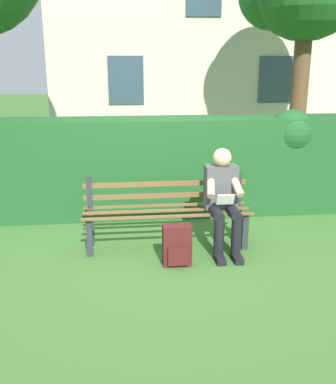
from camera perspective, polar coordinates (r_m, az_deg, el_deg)
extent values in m
plane|color=#3D6B2D|center=(5.32, -0.12, -7.22)|extent=(60.00, 60.00, 0.00)
cube|color=#2D3338|center=(5.26, 10.07, -5.09)|extent=(0.07, 0.07, 0.46)
cube|color=#2D3338|center=(5.08, -10.30, -5.90)|extent=(0.07, 0.07, 0.46)
cube|color=#2D3338|center=(5.54, 9.18, -3.91)|extent=(0.07, 0.07, 0.46)
cube|color=#2D3338|center=(5.37, -10.08, -4.62)|extent=(0.07, 0.07, 0.46)
cube|color=brown|center=(5.35, -0.35, -1.75)|extent=(1.99, 0.06, 0.02)
cube|color=brown|center=(5.15, -0.12, -2.46)|extent=(1.99, 0.06, 0.02)
cube|color=brown|center=(4.96, 0.13, -3.24)|extent=(1.99, 0.06, 0.02)
cube|color=#2D3338|center=(5.44, 9.28, 0.59)|extent=(0.06, 0.06, 0.39)
cube|color=#2D3338|center=(5.27, -10.29, 0.02)|extent=(0.06, 0.06, 0.39)
cube|color=brown|center=(5.30, -0.34, -0.46)|extent=(1.99, 0.02, 0.06)
cube|color=brown|center=(5.26, -0.35, 1.09)|extent=(1.99, 0.02, 0.06)
cube|color=#4C4C51|center=(5.20, 6.95, 0.69)|extent=(0.38, 0.22, 0.52)
sphere|color=#D8AD8C|center=(5.09, 7.14, 4.52)|extent=(0.22, 0.22, 0.22)
cylinder|color=black|center=(5.09, 8.48, -2.51)|extent=(0.13, 0.42, 0.13)
cylinder|color=black|center=(5.05, 6.28, -2.61)|extent=(0.13, 0.42, 0.13)
cylinder|color=black|center=(4.99, 8.95, -6.09)|extent=(0.12, 0.12, 0.48)
cylinder|color=black|center=(4.95, 6.70, -6.21)|extent=(0.12, 0.12, 0.48)
cube|color=black|center=(5.00, 9.08, -8.58)|extent=(0.10, 0.24, 0.07)
cube|color=black|center=(4.96, 6.83, -8.73)|extent=(0.10, 0.24, 0.07)
cylinder|color=#D8AD8C|center=(5.08, 8.97, 0.97)|extent=(0.14, 0.32, 0.26)
cylinder|color=#D8AD8C|center=(5.02, 5.66, 0.88)|extent=(0.14, 0.32, 0.26)
cube|color=white|center=(4.97, 7.58, -0.98)|extent=(0.20, 0.07, 0.13)
cube|color=#1E5123|center=(6.37, 1.47, 3.42)|extent=(5.39, 0.72, 1.41)
sphere|color=#1E5123|center=(6.58, 15.85, 7.60)|extent=(0.65, 0.65, 0.65)
sphere|color=#1E5123|center=(6.32, -10.87, 6.94)|extent=(0.58, 0.58, 0.58)
cube|color=beige|center=(13.05, 3.46, 20.78)|extent=(7.89, 2.75, 6.29)
cube|color=#334756|center=(12.16, 13.98, 14.15)|extent=(0.90, 0.04, 1.20)
cube|color=#334756|center=(11.45, -5.56, 14.43)|extent=(0.90, 0.04, 1.20)
cube|color=#4C1919|center=(4.79, 1.19, -6.99)|extent=(0.31, 0.17, 0.46)
cube|color=#4C1919|center=(4.74, 1.34, -8.50)|extent=(0.22, 0.04, 0.20)
cylinder|color=#4C1919|center=(4.88, 2.15, -6.24)|extent=(0.04, 0.04, 0.28)
cylinder|color=#4C1919|center=(4.86, -0.07, -6.33)|extent=(0.04, 0.04, 0.28)
cylinder|color=brown|center=(9.73, 16.87, 12.29)|extent=(0.35, 0.35, 3.11)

